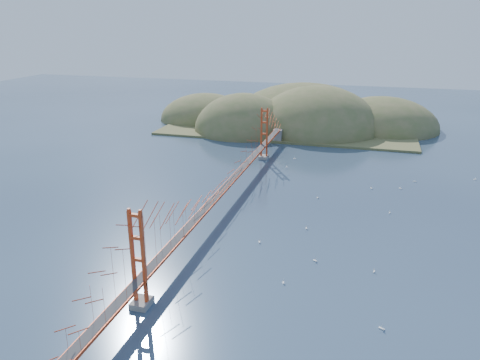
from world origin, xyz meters
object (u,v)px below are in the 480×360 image
(sailboat_0, at_px, (259,242))
(sailboat_1, at_px, (306,228))
(sailboat_2, at_px, (382,328))
(bridge, at_px, (224,167))

(sailboat_0, xyz_separation_m, sailboat_1, (5.80, 6.46, -0.00))
(sailboat_2, relative_size, sailboat_1, 1.11)
(sailboat_2, bearing_deg, sailboat_0, 136.98)
(bridge, bearing_deg, sailboat_0, -51.92)
(sailboat_1, bearing_deg, bridge, 161.21)
(sailboat_2, xyz_separation_m, sailboat_1, (-11.01, 22.15, -0.01))
(bridge, height_order, sailboat_2, bridge)
(sailboat_0, bearing_deg, sailboat_1, 48.07)
(bridge, relative_size, sailboat_1, 140.90)
(sailboat_0, bearing_deg, bridge, 128.08)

